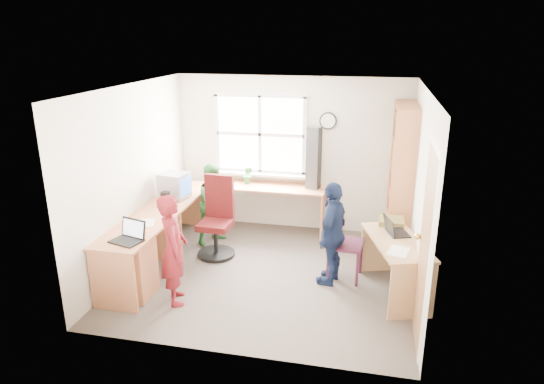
{
  "coord_description": "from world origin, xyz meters",
  "views": [
    {
      "loc": [
        1.25,
        -5.55,
        3.01
      ],
      "look_at": [
        0.0,
        0.25,
        1.05
      ],
      "focal_mm": 32.0,
      "sensor_mm": 36.0,
      "label": 1
    }
  ],
  "objects_px": {
    "potted_plant": "(248,175)",
    "right_desk": "(396,255)",
    "swivel_chair": "(217,221)",
    "person_navy": "(333,233)",
    "wooden_chair": "(340,239)",
    "person_red": "(174,249)",
    "bookshelf": "(401,183)",
    "laptop_right": "(394,230)",
    "crt_monitor": "(174,185)",
    "laptop_left": "(129,236)",
    "l_desk": "(164,242)",
    "person_green": "(215,204)",
    "cd_tower": "(314,158)"
  },
  "relations": [
    {
      "from": "potted_plant",
      "to": "right_desk",
      "type": "bearing_deg",
      "value": -35.7
    },
    {
      "from": "swivel_chair",
      "to": "person_navy",
      "type": "distance_m",
      "value": 1.73
    },
    {
      "from": "wooden_chair",
      "to": "person_red",
      "type": "distance_m",
      "value": 2.07
    },
    {
      "from": "bookshelf",
      "to": "swivel_chair",
      "type": "distance_m",
      "value": 2.64
    },
    {
      "from": "bookshelf",
      "to": "laptop_right",
      "type": "bearing_deg",
      "value": -94.83
    },
    {
      "from": "right_desk",
      "to": "wooden_chair",
      "type": "relative_size",
      "value": 1.32
    },
    {
      "from": "laptop_right",
      "to": "person_red",
      "type": "height_order",
      "value": "person_red"
    },
    {
      "from": "bookshelf",
      "to": "person_red",
      "type": "relative_size",
      "value": 1.6
    },
    {
      "from": "crt_monitor",
      "to": "laptop_left",
      "type": "distance_m",
      "value": 1.52
    },
    {
      "from": "l_desk",
      "to": "right_desk",
      "type": "distance_m",
      "value": 2.9
    },
    {
      "from": "l_desk",
      "to": "bookshelf",
      "type": "xyz_separation_m",
      "value": [
        2.96,
        1.47,
        0.55
      ]
    },
    {
      "from": "potted_plant",
      "to": "l_desk",
      "type": "bearing_deg",
      "value": -110.58
    },
    {
      "from": "crt_monitor",
      "to": "person_navy",
      "type": "height_order",
      "value": "person_navy"
    },
    {
      "from": "person_navy",
      "to": "person_green",
      "type": "bearing_deg",
      "value": -101.74
    },
    {
      "from": "l_desk",
      "to": "laptop_left",
      "type": "bearing_deg",
      "value": -99.1
    },
    {
      "from": "swivel_chair",
      "to": "cd_tower",
      "type": "height_order",
      "value": "cd_tower"
    },
    {
      "from": "wooden_chair",
      "to": "laptop_left",
      "type": "xyz_separation_m",
      "value": [
        -2.31,
        -1.05,
        0.27
      ]
    },
    {
      "from": "wooden_chair",
      "to": "person_navy",
      "type": "height_order",
      "value": "person_navy"
    },
    {
      "from": "wooden_chair",
      "to": "laptop_left",
      "type": "distance_m",
      "value": 2.56
    },
    {
      "from": "person_red",
      "to": "person_green",
      "type": "relative_size",
      "value": 1.09
    },
    {
      "from": "crt_monitor",
      "to": "wooden_chair",
      "type": "bearing_deg",
      "value": -1.12
    },
    {
      "from": "laptop_right",
      "to": "wooden_chair",
      "type": "bearing_deg",
      "value": 64.86
    },
    {
      "from": "laptop_left",
      "to": "person_green",
      "type": "bearing_deg",
      "value": 92.72
    },
    {
      "from": "wooden_chair",
      "to": "right_desk",
      "type": "bearing_deg",
      "value": -16.37
    },
    {
      "from": "swivel_chair",
      "to": "cd_tower",
      "type": "distance_m",
      "value": 1.73
    },
    {
      "from": "bookshelf",
      "to": "person_navy",
      "type": "distance_m",
      "value": 1.5
    },
    {
      "from": "laptop_right",
      "to": "person_red",
      "type": "distance_m",
      "value": 2.63
    },
    {
      "from": "bookshelf",
      "to": "right_desk",
      "type": "bearing_deg",
      "value": -92.68
    },
    {
      "from": "right_desk",
      "to": "person_navy",
      "type": "xyz_separation_m",
      "value": [
        -0.77,
        0.12,
        0.16
      ]
    },
    {
      "from": "l_desk",
      "to": "person_red",
      "type": "bearing_deg",
      "value": -55.54
    },
    {
      "from": "l_desk",
      "to": "swivel_chair",
      "type": "bearing_deg",
      "value": 57.67
    },
    {
      "from": "bookshelf",
      "to": "wooden_chair",
      "type": "height_order",
      "value": "bookshelf"
    },
    {
      "from": "wooden_chair",
      "to": "crt_monitor",
      "type": "xyz_separation_m",
      "value": [
        -2.4,
        0.46,
        0.4
      ]
    },
    {
      "from": "person_red",
      "to": "person_navy",
      "type": "bearing_deg",
      "value": -89.13
    },
    {
      "from": "swivel_chair",
      "to": "laptop_right",
      "type": "xyz_separation_m",
      "value": [
        2.39,
        -0.4,
        0.25
      ]
    },
    {
      "from": "potted_plant",
      "to": "person_red",
      "type": "height_order",
      "value": "person_red"
    },
    {
      "from": "bookshelf",
      "to": "l_desk",
      "type": "bearing_deg",
      "value": -153.57
    },
    {
      "from": "wooden_chair",
      "to": "laptop_left",
      "type": "relative_size",
      "value": 2.43
    },
    {
      "from": "laptop_left",
      "to": "person_red",
      "type": "xyz_separation_m",
      "value": [
        0.5,
        0.06,
        -0.15
      ]
    },
    {
      "from": "l_desk",
      "to": "right_desk",
      "type": "xyz_separation_m",
      "value": [
        2.89,
        0.14,
        0.04
      ]
    },
    {
      "from": "laptop_right",
      "to": "potted_plant",
      "type": "distance_m",
      "value": 2.62
    },
    {
      "from": "crt_monitor",
      "to": "cd_tower",
      "type": "relative_size",
      "value": 0.45
    },
    {
      "from": "swivel_chair",
      "to": "laptop_right",
      "type": "relative_size",
      "value": 2.99
    },
    {
      "from": "crt_monitor",
      "to": "person_green",
      "type": "relative_size",
      "value": 0.35
    },
    {
      "from": "potted_plant",
      "to": "laptop_left",
      "type": "bearing_deg",
      "value": -107.62
    },
    {
      "from": "l_desk",
      "to": "right_desk",
      "type": "relative_size",
      "value": 2.27
    },
    {
      "from": "crt_monitor",
      "to": "laptop_right",
      "type": "relative_size",
      "value": 1.12
    },
    {
      "from": "laptop_right",
      "to": "l_desk",
      "type": "bearing_deg",
      "value": 77.44
    },
    {
      "from": "swivel_chair",
      "to": "cd_tower",
      "type": "bearing_deg",
      "value": 41.68
    },
    {
      "from": "swivel_chair",
      "to": "person_navy",
      "type": "xyz_separation_m",
      "value": [
        1.65,
        -0.48,
        0.17
      ]
    }
  ]
}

